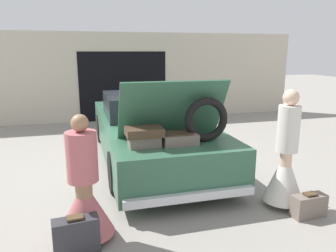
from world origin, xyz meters
The scene contains 7 objects.
ground_plane centered at (0.00, 0.00, 0.00)m, with size 40.00×40.00×0.00m, color gray.
garage_wall_back centered at (0.00, 4.13, 1.39)m, with size 12.00×0.14×2.80m.
car centered at (0.00, -0.01, 0.62)m, with size 2.02×5.26×1.81m.
person_left centered at (-1.41, -2.82, 0.54)m, with size 0.69×0.69×1.54m.
person_right centered at (1.41, -2.68, 0.62)m, with size 0.59×0.59×1.72m.
suitcase_beside_left_person centered at (-1.53, -3.09, 0.21)m, with size 0.52×0.26×0.45m.
suitcase_beside_right_person centered at (1.56, -3.07, 0.16)m, with size 0.49×0.22×0.35m.
Camera 1 is at (-1.40, -6.54, 2.24)m, focal length 35.00 mm.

